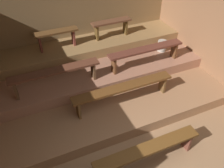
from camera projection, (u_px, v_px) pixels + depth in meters
ground at (112, 105)px, 5.71m from camera, size 6.04×5.15×0.08m
wall_back at (79, 22)px, 6.56m from camera, size 6.04×0.06×2.29m
wall_right at (212, 38)px, 5.82m from camera, size 0.06×5.15×2.29m
platform_lower at (103, 86)px, 5.99m from camera, size 5.24×3.29×0.26m
platform_middle at (94, 65)px, 6.26m from camera, size 5.24×2.06×0.26m
platform_upper at (87, 47)px, 6.49m from camera, size 5.24×0.98×0.26m
bench_floor_center at (148, 151)px, 4.19m from camera, size 2.00×0.25×0.46m
bench_lower_center at (123, 89)px, 5.09m from camera, size 2.26×0.25×0.46m
bench_middle_left at (55, 73)px, 5.11m from camera, size 1.95×0.25×0.46m
bench_middle_right at (146, 51)px, 5.82m from camera, size 1.95×0.25×0.46m
bench_upper_left at (56, 35)px, 5.99m from camera, size 1.09×0.25×0.46m
bench_upper_right at (111, 25)px, 6.46m from camera, size 1.09×0.25×0.46m
pail_middle at (162, 46)px, 6.51m from camera, size 0.25×0.25×0.28m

